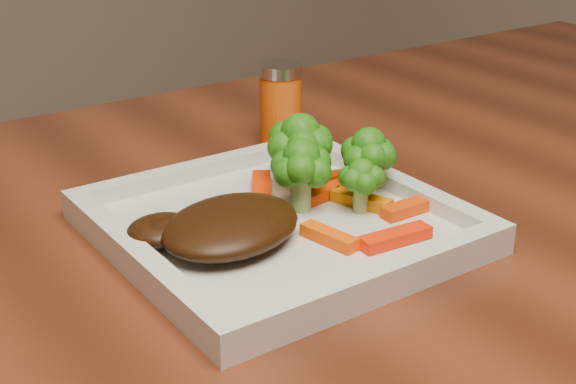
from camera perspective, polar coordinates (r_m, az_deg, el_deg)
plate at (r=0.67m, az=-0.70°, el=-2.63°), size 0.27×0.27×0.01m
steak at (r=0.63m, az=-4.09°, el=-2.40°), size 0.14×0.13×0.03m
broccoli_0 at (r=0.71m, az=0.88°, el=2.74°), size 0.09×0.09×0.07m
broccoli_1 at (r=0.71m, az=5.72°, el=2.29°), size 0.07×0.07×0.06m
broccoli_2 at (r=0.68m, az=5.24°, el=0.91°), size 0.06×0.06×0.06m
broccoli_3 at (r=0.68m, az=0.97°, el=1.14°), size 0.07×0.07×0.06m
carrot_0 at (r=0.63m, az=7.65°, el=-3.21°), size 0.06×0.02×0.01m
carrot_1 at (r=0.69m, az=8.73°, el=-1.07°), size 0.06×0.02×0.01m
carrot_2 at (r=0.63m, az=2.94°, el=-3.19°), size 0.02×0.05×0.01m
carrot_3 at (r=0.74m, az=4.06°, el=1.09°), size 0.06×0.03×0.01m
carrot_4 at (r=0.72m, az=-1.89°, el=0.27°), size 0.05×0.06×0.01m
carrot_5 at (r=0.70m, az=5.24°, el=-0.59°), size 0.03×0.06×0.01m
carrot_6 at (r=0.71m, az=2.77°, el=0.01°), size 0.06×0.02×0.01m
spice_shaker at (r=0.85m, az=-0.51°, el=6.08°), size 0.05×0.05×0.09m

